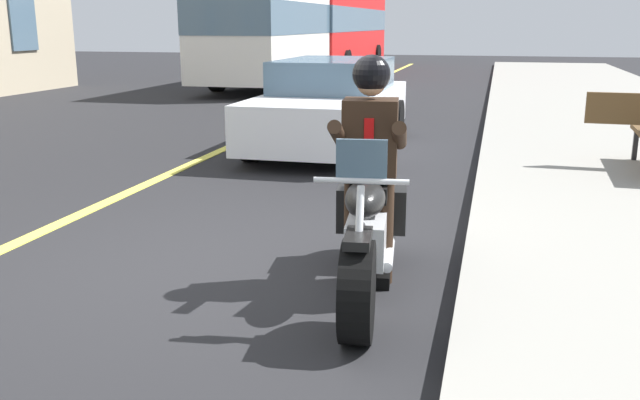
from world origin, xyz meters
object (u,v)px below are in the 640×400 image
Objects in this scene: rider_main at (370,151)px; car_silver at (332,104)px; motorcycle_main at (367,234)px; bus_near at (334,25)px; bus_far at (287,26)px.

rider_main reaches higher than car_silver.
motorcycle_main is 6.30m from car_silver.
bus_near is 1.00× the size of bus_far.
rider_main is 0.16× the size of bus_far.
rider_main is at bearing -172.51° from motorcycle_main.
car_silver is (-5.88, -1.68, -0.35)m from rider_main.
motorcycle_main is 0.20× the size of bus_near.
rider_main is 24.46m from bus_near.
motorcycle_main is 0.48× the size of car_silver.
car_silver is (17.86, 4.16, -1.18)m from bus_near.
bus_far is at bearing -0.86° from bus_near.
bus_far is 12.38m from car_silver.
bus_near is 2.40× the size of car_silver.
motorcycle_main is at bearing 15.68° from car_silver.
bus_near is (-23.73, -5.84, 0.84)m from rider_main.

